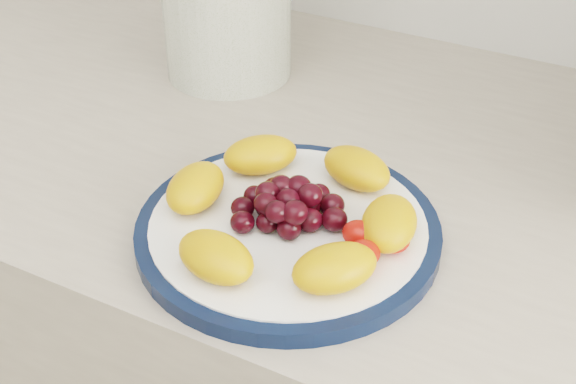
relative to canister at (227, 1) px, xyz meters
The scene contains 4 objects.
plate_rim 0.34m from the canister, 49.95° to the right, with size 0.27×0.27×0.01m, color #0A1732.
plate_face 0.34m from the canister, 49.95° to the right, with size 0.24×0.24×0.02m, color white.
canister is the anchor object (origin of this frame).
fruit_plate 0.34m from the canister, 48.93° to the right, with size 0.23×0.23×0.04m.
Camera 1 is at (0.20, 0.55, 1.34)m, focal length 50.00 mm.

